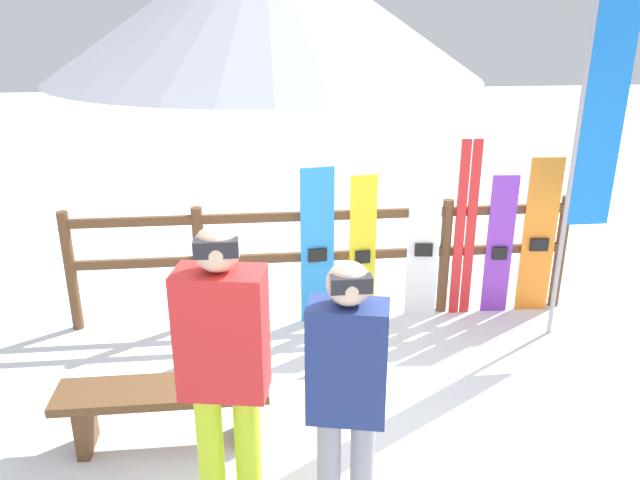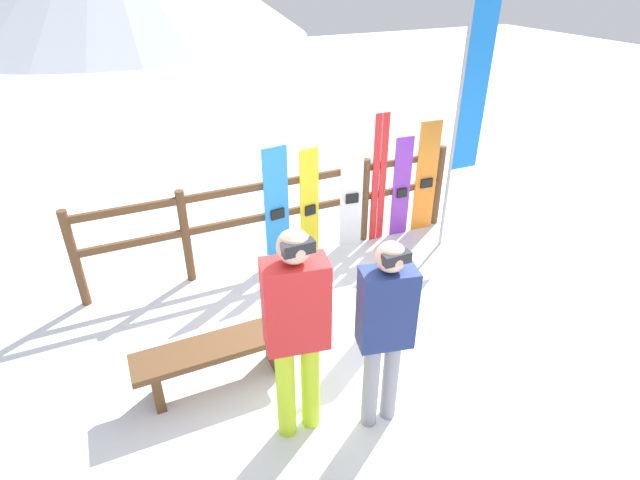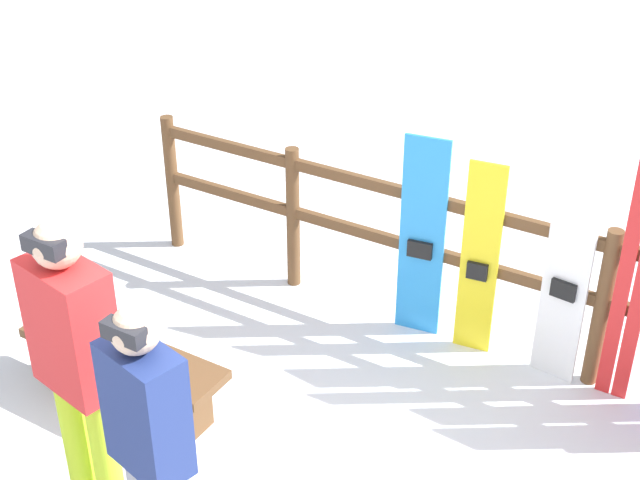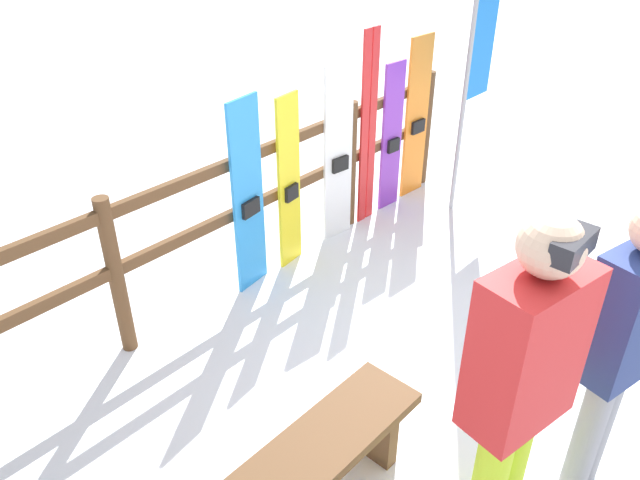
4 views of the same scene
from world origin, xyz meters
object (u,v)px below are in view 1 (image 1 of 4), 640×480
at_px(bench, 164,402).
at_px(rental_flag, 593,129).
at_px(person_red, 224,362).
at_px(snowboard_blue, 317,247).
at_px(snowboard_yellow, 362,249).
at_px(snowboard_orange, 539,237).
at_px(snowboard_white, 423,242).
at_px(person_navy, 347,388).
at_px(snowboard_purple, 499,246).
at_px(ski_pair_red, 465,230).

relative_size(bench, rental_flag, 0.46).
relative_size(bench, person_red, 0.77).
xyz_separation_m(snowboard_blue, snowboard_yellow, (0.42, -0.00, -0.04)).
height_order(bench, snowboard_orange, snowboard_orange).
bearing_deg(snowboard_white, snowboard_yellow, -179.99).
bearing_deg(person_navy, snowboard_blue, 87.51).
relative_size(snowboard_white, rental_flag, 0.49).
height_order(person_navy, person_red, person_red).
bearing_deg(rental_flag, snowboard_yellow, 164.89).
distance_m(snowboard_yellow, snowboard_purple, 1.30).
height_order(snowboard_blue, snowboard_orange, snowboard_orange).
bearing_deg(snowboard_purple, person_red, -135.41).
xyz_separation_m(snowboard_blue, snowboard_purple, (1.72, -0.00, -0.06)).
xyz_separation_m(bench, snowboard_orange, (3.28, 1.68, 0.43)).
bearing_deg(bench, snowboard_purple, 29.99).
xyz_separation_m(snowboard_white, rental_flag, (1.21, -0.48, 1.10)).
height_order(person_red, snowboard_orange, person_red).
bearing_deg(snowboard_yellow, bench, -133.73).
relative_size(bench, snowboard_orange, 0.92).
xyz_separation_m(snowboard_blue, snowboard_orange, (2.09, 0.00, 0.02)).
distance_m(snowboard_white, ski_pair_red, 0.40).
bearing_deg(snowboard_orange, snowboard_white, -180.00).
relative_size(snowboard_blue, snowboard_orange, 0.97).
height_order(bench, ski_pair_red, ski_pair_red).
bearing_deg(rental_flag, snowboard_blue, 167.65).
relative_size(snowboard_purple, rental_flag, 0.45).
height_order(snowboard_blue, rental_flag, rental_flag).
bearing_deg(snowboard_white, person_red, -125.38).
relative_size(person_navy, snowboard_blue, 1.12).
bearing_deg(snowboard_purple, bench, -150.01).
xyz_separation_m(bench, rental_flag, (3.38, 1.20, 1.52)).
height_order(snowboard_white, rental_flag, rental_flag).
height_order(person_navy, snowboard_blue, person_navy).
bearing_deg(person_red, rental_flag, 33.47).
relative_size(person_navy, person_red, 0.92).
distance_m(person_navy, person_red, 0.65).
relative_size(snowboard_purple, snowboard_orange, 0.90).
bearing_deg(snowboard_orange, ski_pair_red, 179.73).
bearing_deg(snowboard_orange, snowboard_yellow, -180.00).
relative_size(person_red, rental_flag, 0.59).
bearing_deg(snowboard_purple, snowboard_blue, 180.00).
distance_m(bench, rental_flag, 3.90).
xyz_separation_m(snowboard_blue, ski_pair_red, (1.37, 0.00, 0.11)).
bearing_deg(ski_pair_red, snowboard_white, -179.50).
relative_size(person_navy, rental_flag, 0.55).
bearing_deg(snowboard_white, rental_flag, -21.65).
bearing_deg(snowboard_white, person_navy, -112.87).
bearing_deg(person_navy, snowboard_purple, 54.86).
height_order(snowboard_white, snowboard_purple, snowboard_white).
xyz_separation_m(snowboard_yellow, ski_pair_red, (0.96, 0.00, 0.15)).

